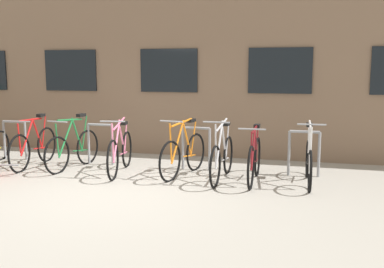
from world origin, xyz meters
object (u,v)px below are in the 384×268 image
at_px(bicycle_pink, 120,152).
at_px(bicycle_maroon, 254,159).
at_px(bicycle_red, 34,147).
at_px(bicycle_orange, 184,154).
at_px(bicycle_white, 309,161).
at_px(bicycle_silver, 222,158).
at_px(bicycle_green, 73,149).

bearing_deg(bicycle_pink, bicycle_maroon, -0.80).
xyz_separation_m(bicycle_red, bicycle_orange, (3.08, 0.03, -0.00)).
bearing_deg(bicycle_orange, bicycle_white, -0.90).
bearing_deg(bicycle_orange, bicycle_silver, -10.62).
bearing_deg(bicycle_white, bicycle_red, 179.96).
distance_m(bicycle_white, bicycle_maroon, 0.91).
relative_size(bicycle_red, bicycle_pink, 0.99).
bearing_deg(bicycle_red, bicycle_pink, -2.32).
bearing_deg(bicycle_maroon, bicycle_pink, 179.20).
bearing_deg(bicycle_silver, bicycle_white, 4.05).
xyz_separation_m(bicycle_pink, bicycle_maroon, (2.49, -0.03, -0.00)).
bearing_deg(bicycle_white, bicycle_green, 179.52).
xyz_separation_m(bicycle_red, bicycle_maroon, (4.37, -0.11, -0.01)).
bearing_deg(bicycle_green, bicycle_maroon, -2.34).
relative_size(bicycle_red, bicycle_orange, 1.06).
distance_m(bicycle_green, bicycle_orange, 2.23).
relative_size(bicycle_white, bicycle_silver, 0.96).
bearing_deg(bicycle_green, bicycle_orange, -0.06).
relative_size(bicycle_pink, bicycle_maroon, 1.06).
height_order(bicycle_red, bicycle_pink, bicycle_pink).
bearing_deg(bicycle_green, bicycle_red, -177.74).
distance_m(bicycle_white, bicycle_orange, 2.20).
height_order(bicycle_pink, bicycle_maroon, bicycle_pink).
bearing_deg(bicycle_red, bicycle_white, -0.04).
height_order(bicycle_white, bicycle_pink, bicycle_white).
bearing_deg(bicycle_orange, bicycle_green, 179.94).
xyz_separation_m(bicycle_white, bicycle_silver, (-1.46, -0.10, 0.01)).
relative_size(bicycle_orange, bicycle_maroon, 0.99).
bearing_deg(bicycle_orange, bicycle_pink, -174.86).
distance_m(bicycle_red, bicycle_silver, 3.81).
height_order(bicycle_white, bicycle_green, bicycle_white).
xyz_separation_m(bicycle_orange, bicycle_silver, (0.74, -0.14, -0.00)).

